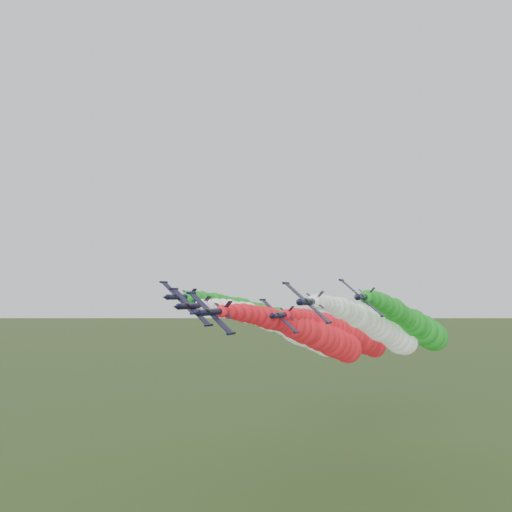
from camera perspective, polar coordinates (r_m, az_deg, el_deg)
The scene contains 6 objects.
jet_lead at distance 122.62m, azimuth 7.19°, elevation -9.13°, with size 15.97×71.88×18.87m.
jet_inner_left at distance 130.94m, azimuth 4.81°, elevation -8.53°, with size 16.08×72.00×18.98m.
jet_inner_right at distance 126.22m, azimuth 14.17°, elevation -8.12°, with size 15.62×71.54×18.52m.
jet_outer_left at distance 142.90m, azimuth 2.58°, elevation -7.52°, with size 15.69×71.61×18.59m.
jet_outer_right at distance 137.24m, azimuth 17.85°, elevation -7.53°, with size 16.15×72.06×19.05m.
jet_trail at distance 144.43m, azimuth 10.88°, elevation -8.85°, with size 15.73×71.65×18.63m.
Camera 1 is at (28.43, -76.24, 48.67)m, focal length 35.00 mm.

